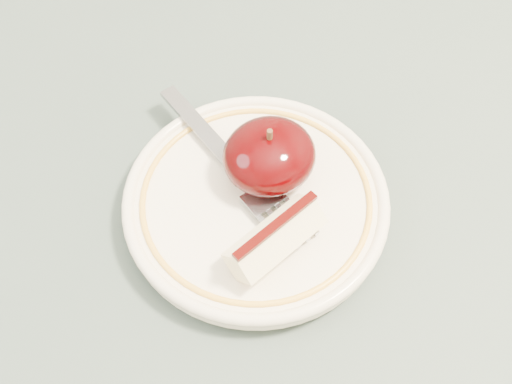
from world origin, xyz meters
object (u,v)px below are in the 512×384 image
apple_half (269,156)px  table (270,373)px  plate (256,203)px  fork (235,166)px

apple_half → table: bearing=-122.6°
plate → table: bearing=-116.6°
plate → fork: fork is taller
apple_half → fork: apple_half is taller
plate → fork: 0.03m
plate → apple_half: size_ratio=2.84×
apple_half → fork: size_ratio=0.40×
apple_half → fork: bearing=141.4°
plate → apple_half: 0.03m
apple_half → fork: (-0.02, 0.02, -0.02)m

